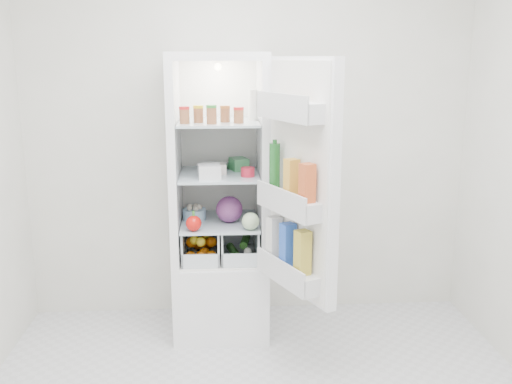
{
  "coord_description": "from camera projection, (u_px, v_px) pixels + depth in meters",
  "views": [
    {
      "loc": [
        -0.19,
        -2.34,
        1.77
      ],
      "look_at": [
        0.02,
        0.95,
        0.99
      ],
      "focal_mm": 40.0,
      "sensor_mm": 36.0,
      "label": 1
    }
  ],
  "objects": [
    {
      "name": "fridge_door",
      "position": [
        298.0,
        186.0,
        3.07
      ],
      "size": [
        0.38,
        0.57,
        1.3
      ],
      "rotation": [
        0.0,
        0.0,
        2.0
      ],
      "color": "white",
      "rests_on": "refrigerator"
    },
    {
      "name": "citrus_pile",
      "position": [
        202.0,
        247.0,
        3.67
      ],
      "size": [
        0.2,
        0.31,
        0.16
      ],
      "color": "orange",
      "rests_on": "refrigerator"
    },
    {
      "name": "condiment_jars",
      "position": [
        212.0,
        116.0,
        3.39
      ],
      "size": [
        0.38,
        0.16,
        0.08
      ],
      "color": "#B21919",
      "rests_on": "shelf_top"
    },
    {
      "name": "refrigerator",
      "position": [
        220.0,
        230.0,
        3.74
      ],
      "size": [
        0.6,
        0.6,
        1.8
      ],
      "color": "white",
      "rests_on": "ground"
    },
    {
      "name": "shelf_top",
      "position": [
        219.0,
        122.0,
        3.51
      ],
      "size": [
        0.49,
        0.53,
        0.02
      ],
      "primitive_type": "cube",
      "color": "#B0C3CE",
      "rests_on": "refrigerator"
    },
    {
      "name": "foil_tray",
      "position": [
        213.0,
        167.0,
        3.7
      ],
      "size": [
        0.2,
        0.18,
        0.04
      ],
      "primitive_type": "cube",
      "rotation": [
        0.0,
        0.0,
        -0.31
      ],
      "color": "silver",
      "rests_on": "shelf_mid"
    },
    {
      "name": "bell_pepper",
      "position": [
        194.0,
        223.0,
        3.43
      ],
      "size": [
        0.1,
        0.1,
        0.1
      ],
      "primitive_type": "sphere",
      "color": "red",
      "rests_on": "shelf_low"
    },
    {
      "name": "mushroom_bowl",
      "position": [
        194.0,
        214.0,
        3.68
      ],
      "size": [
        0.15,
        0.15,
        0.07
      ],
      "primitive_type": "cylinder",
      "rotation": [
        0.0,
        0.0,
        0.02
      ],
      "color": "#98C2E3",
      "rests_on": "shelf_low"
    },
    {
      "name": "tin_red",
      "position": [
        248.0,
        172.0,
        3.49
      ],
      "size": [
        0.1,
        0.1,
        0.06
      ],
      "primitive_type": "cylinder",
      "rotation": [
        0.0,
        0.0,
        -0.26
      ],
      "color": "red",
      "rests_on": "shelf_mid"
    },
    {
      "name": "veg_pile",
      "position": [
        240.0,
        248.0,
        3.71
      ],
      "size": [
        0.16,
        0.3,
        0.1
      ],
      "color": "#204918",
      "rests_on": "refrigerator"
    },
    {
      "name": "crisper_left",
      "position": [
        201.0,
        241.0,
        3.68
      ],
      "size": [
        0.23,
        0.46,
        0.22
      ],
      "primitive_type": null,
      "color": "silver",
      "rests_on": "refrigerator"
    },
    {
      "name": "tub_cream",
      "position": [
        217.0,
        169.0,
        3.57
      ],
      "size": [
        0.12,
        0.12,
        0.06
      ],
      "primitive_type": "cube",
      "rotation": [
        0.0,
        0.0,
        0.14
      ],
      "color": "silver",
      "rests_on": "shelf_mid"
    },
    {
      "name": "shelf_low",
      "position": [
        220.0,
        222.0,
        3.66
      ],
      "size": [
        0.49,
        0.53,
        0.01
      ],
      "primitive_type": "cube",
      "color": "#B0C3CE",
      "rests_on": "refrigerator"
    },
    {
      "name": "room_walls",
      "position": [
        267.0,
        102.0,
        2.33
      ],
      "size": [
        3.02,
        3.02,
        2.61
      ],
      "color": "beige",
      "rests_on": "ground"
    },
    {
      "name": "red_cabbage",
      "position": [
        229.0,
        209.0,
        3.61
      ],
      "size": [
        0.17,
        0.17,
        0.17
      ],
      "primitive_type": "sphere",
      "color": "#5D205B",
      "rests_on": "shelf_low"
    },
    {
      "name": "salad_bag",
      "position": [
        251.0,
        221.0,
        3.45
      ],
      "size": [
        0.11,
        0.11,
        0.11
      ],
      "primitive_type": "sphere",
      "color": "#ADCB98",
      "rests_on": "shelf_low"
    },
    {
      "name": "crisper_right",
      "position": [
        239.0,
        241.0,
        3.7
      ],
      "size": [
        0.23,
        0.46,
        0.22
      ],
      "primitive_type": null,
      "color": "silver",
      "rests_on": "refrigerator"
    },
    {
      "name": "tub_white",
      "position": [
        209.0,
        172.0,
        3.42
      ],
      "size": [
        0.14,
        0.14,
        0.08
      ],
      "primitive_type": "cube",
      "rotation": [
        0.0,
        0.0,
        0.1
      ],
      "color": "silver",
      "rests_on": "shelf_mid"
    },
    {
      "name": "tub_green",
      "position": [
        239.0,
        164.0,
        3.69
      ],
      "size": [
        0.13,
        0.16,
        0.08
      ],
      "primitive_type": "cube",
      "rotation": [
        0.0,
        0.0,
        0.28
      ],
      "color": "#419054",
      "rests_on": "shelf_mid"
    },
    {
      "name": "shelf_mid",
      "position": [
        219.0,
        174.0,
        3.59
      ],
      "size": [
        0.49,
        0.53,
        0.02
      ],
      "primitive_type": "cube",
      "color": "#B0C3CE",
      "rests_on": "refrigerator"
    },
    {
      "name": "squeeze_bottle",
      "position": [
        253.0,
        105.0,
        3.53
      ],
      "size": [
        0.06,
        0.06,
        0.19
      ],
      "primitive_type": "cylinder",
      "rotation": [
        0.0,
        0.0,
        -0.03
      ],
      "color": "silver",
      "rests_on": "shelf_top"
    }
  ]
}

